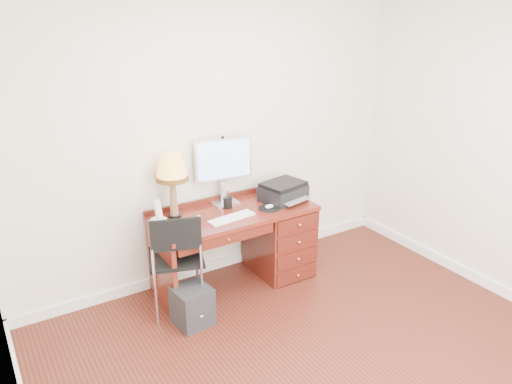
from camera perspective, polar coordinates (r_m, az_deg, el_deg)
ground at (r=3.98m, az=8.16°, el=-19.12°), size 4.00×4.00×0.00m
room_shell at (r=4.34m, az=2.76°, el=-14.18°), size 4.00×4.00×4.00m
desk at (r=4.87m, az=0.85°, el=-5.04°), size 1.50×0.67×0.75m
monitor at (r=4.63m, az=-3.79°, el=3.32°), size 0.55×0.21×0.63m
keyboard at (r=4.42m, az=-2.80°, el=-2.96°), size 0.45×0.18×0.02m
mouse_pad at (r=4.62m, az=1.52°, el=-1.78°), size 0.20×0.20×0.04m
printer at (r=4.80m, az=3.12°, el=0.08°), size 0.46×0.39×0.18m
leg_lamp at (r=4.36m, az=-9.60°, el=2.37°), size 0.29×0.29×0.59m
phone at (r=4.40m, az=-11.08°, el=-2.70°), size 0.12×0.12×0.21m
pen_cup at (r=4.63m, az=-3.26°, el=-1.20°), size 0.08×0.08×0.10m
chair at (r=4.24m, az=-8.79°, el=-6.93°), size 0.57×0.58×0.96m
equipment_box at (r=4.31m, az=-7.29°, el=-12.77°), size 0.32×0.32×0.34m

